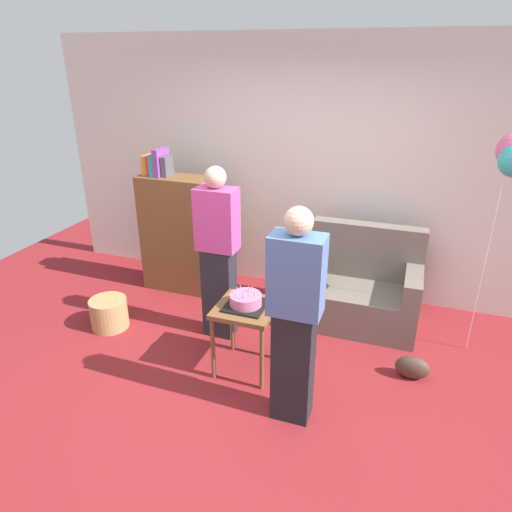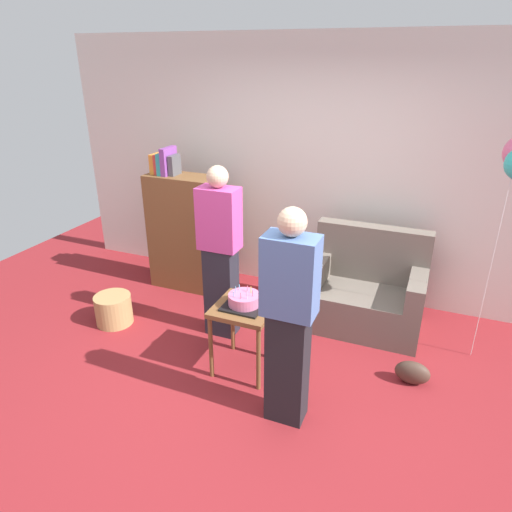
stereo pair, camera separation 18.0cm
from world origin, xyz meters
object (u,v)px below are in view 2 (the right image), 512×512
couch (365,293)px  handbag (412,373)px  birthday_cake (244,301)px  person_holding_cake (289,320)px  person_blowing_candles (220,253)px  bookshelf (185,231)px  side_table (244,316)px  wicker_basket (114,309)px

couch → handbag: (0.54, -0.78, -0.24)m
birthday_cake → person_holding_cake: bearing=-38.5°
couch → person_blowing_candles: 1.49m
bookshelf → handbag: 2.78m
bookshelf → person_blowing_candles: (0.81, -0.74, 0.16)m
couch → person_holding_cake: size_ratio=0.67×
side_table → person_holding_cake: size_ratio=0.37×
wicker_basket → handbag: wicker_basket is taller
side_table → person_holding_cake: person_holding_cake is taller
wicker_basket → person_blowing_candles: bearing=14.1°
couch → side_table: bearing=-125.8°
person_holding_cake → wicker_basket: bearing=-21.3°
wicker_basket → side_table: bearing=-6.3°
couch → birthday_cake: couch is taller
bookshelf → person_holding_cake: 2.36m
birthday_cake → person_blowing_candles: bearing=134.5°
bookshelf → handbag: bookshelf is taller
birthday_cake → side_table: bearing=82.2°
birthday_cake → bookshelf: bearing=136.6°
handbag → birthday_cake: bearing=-166.0°
wicker_basket → birthday_cake: bearing=-6.3°
couch → handbag: couch is taller
bookshelf → person_holding_cake: bearing=-42.0°
bookshelf → wicker_basket: size_ratio=4.41×
side_table → handbag: 1.45m
person_blowing_candles → couch: bearing=41.8°
person_holding_cake → wicker_basket: size_ratio=4.53×
person_holding_cake → wicker_basket: person_holding_cake is taller
person_holding_cake → handbag: size_ratio=5.82×
person_holding_cake → couch: bearing=-106.3°
person_holding_cake → handbag: (0.83, 0.74, -0.73)m
couch → birthday_cake: (-0.80, -1.11, 0.32)m
bookshelf → person_holding_cake: (1.75, -1.58, 0.16)m
birthday_cake → person_blowing_candles: size_ratio=0.20×
side_table → birthday_cake: size_ratio=1.90×
couch → side_table: couch is taller
birthday_cake → wicker_basket: 1.59m
couch → handbag: 0.98m
bookshelf → person_blowing_candles: bearing=-42.3°
bookshelf → side_table: bearing=-43.4°
bookshelf → side_table: bookshelf is taller
side_table → person_holding_cake: bearing=-38.5°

